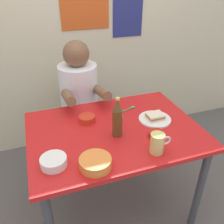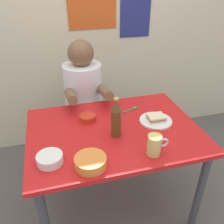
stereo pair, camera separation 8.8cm
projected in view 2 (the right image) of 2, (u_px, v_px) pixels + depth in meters
ground_plane at (114, 204)px, 1.93m from camera, size 6.00×6.00×0.00m
wall_back at (83, 13)px, 2.14m from camera, size 4.40×0.09×2.60m
dining_table at (114, 140)px, 1.60m from camera, size 1.10×0.80×0.74m
stool at (86, 128)px, 2.26m from camera, size 0.34×0.34×0.45m
person_seated at (83, 88)px, 2.03m from camera, size 0.33×0.56×0.72m
plate_orange at (156, 121)px, 1.63m from camera, size 0.22×0.22×0.01m
sandwich at (156, 118)px, 1.62m from camera, size 0.11×0.09×0.04m
beer_mug at (155, 145)px, 1.32m from camera, size 0.13×0.08×0.12m
beer_bottle at (116, 119)px, 1.44m from camera, size 0.06×0.06×0.26m
sauce_bowl_chili at (88, 118)px, 1.64m from camera, size 0.11×0.11×0.04m
sambal_bowl_red at (155, 136)px, 1.46m from camera, size 0.10×0.10×0.03m
rice_bowl_white at (50, 159)px, 1.27m from camera, size 0.14×0.14×0.05m
soup_bowl_orange at (90, 162)px, 1.25m from camera, size 0.17×0.17×0.05m
spoon at (132, 109)px, 1.77m from camera, size 0.12×0.05×0.01m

